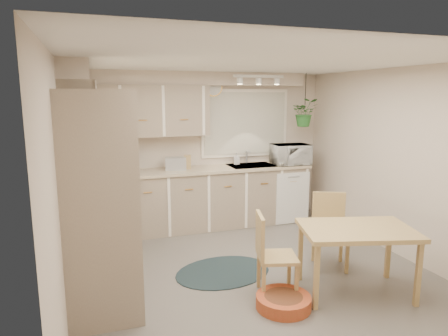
{
  "coord_description": "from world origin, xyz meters",
  "views": [
    {
      "loc": [
        -1.73,
        -4.04,
        2.05
      ],
      "look_at": [
        -0.18,
        0.55,
        1.17
      ],
      "focal_mm": 32.0,
      "sensor_mm": 36.0,
      "label": 1
    }
  ],
  "objects_px": {
    "dining_table": "(355,260)",
    "microwave": "(291,152)",
    "pet_bed": "(283,302)",
    "chair_back": "(331,232)",
    "chair_left": "(277,255)",
    "braided_rug": "(223,272)"
  },
  "relations": [
    {
      "from": "chair_back",
      "to": "pet_bed",
      "type": "relative_size",
      "value": 1.64
    },
    {
      "from": "dining_table",
      "to": "microwave",
      "type": "xyz_separation_m",
      "value": [
        0.52,
        2.46,
        0.79
      ]
    },
    {
      "from": "dining_table",
      "to": "microwave",
      "type": "height_order",
      "value": "microwave"
    },
    {
      "from": "pet_bed",
      "to": "microwave",
      "type": "relative_size",
      "value": 0.91
    },
    {
      "from": "chair_back",
      "to": "pet_bed",
      "type": "distance_m",
      "value": 1.24
    },
    {
      "from": "chair_left",
      "to": "braided_rug",
      "type": "height_order",
      "value": "chair_left"
    },
    {
      "from": "pet_bed",
      "to": "chair_back",
      "type": "bearing_deg",
      "value": 35.29
    },
    {
      "from": "chair_back",
      "to": "microwave",
      "type": "distance_m",
      "value": 2.01
    },
    {
      "from": "chair_left",
      "to": "microwave",
      "type": "height_order",
      "value": "microwave"
    },
    {
      "from": "chair_back",
      "to": "pet_bed",
      "type": "xyz_separation_m",
      "value": [
        -0.96,
        -0.68,
        -0.38
      ]
    },
    {
      "from": "chair_back",
      "to": "pet_bed",
      "type": "bearing_deg",
      "value": 58.24
    },
    {
      "from": "chair_left",
      "to": "pet_bed",
      "type": "xyz_separation_m",
      "value": [
        -0.06,
        -0.27,
        -0.37
      ]
    },
    {
      "from": "braided_rug",
      "to": "microwave",
      "type": "relative_size",
      "value": 1.94
    },
    {
      "from": "braided_rug",
      "to": "microwave",
      "type": "distance_m",
      "value": 2.56
    },
    {
      "from": "chair_back",
      "to": "braided_rug",
      "type": "height_order",
      "value": "chair_back"
    },
    {
      "from": "chair_left",
      "to": "microwave",
      "type": "distance_m",
      "value": 2.69
    },
    {
      "from": "dining_table",
      "to": "pet_bed",
      "type": "height_order",
      "value": "dining_table"
    },
    {
      "from": "chair_left",
      "to": "braided_rug",
      "type": "bearing_deg",
      "value": -136.54
    },
    {
      "from": "pet_bed",
      "to": "dining_table",
      "type": "bearing_deg",
      "value": 3.38
    },
    {
      "from": "chair_left",
      "to": "braided_rug",
      "type": "relative_size",
      "value": 0.75
    },
    {
      "from": "braided_rug",
      "to": "pet_bed",
      "type": "height_order",
      "value": "pet_bed"
    },
    {
      "from": "dining_table",
      "to": "braided_rug",
      "type": "bearing_deg",
      "value": 142.28
    }
  ]
}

